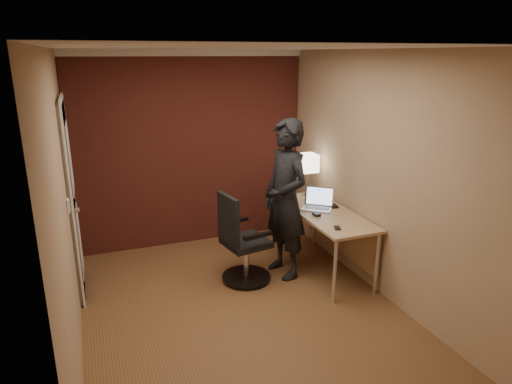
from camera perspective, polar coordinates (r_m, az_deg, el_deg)
room at (r=5.50m, az=-9.84°, el=5.31°), size 4.00×4.00×4.00m
desk at (r=5.32m, az=9.19°, el=-3.64°), size 0.60×1.50×0.73m
desk_lamp at (r=5.69m, az=6.46°, el=3.57°), size 0.22×0.22×0.54m
laptop at (r=5.35m, az=7.75°, el=-1.31°), size 0.42×0.41×0.23m
mouse at (r=5.10m, az=7.56°, el=-2.78°), size 0.06×0.10×0.03m
phone at (r=4.77m, az=10.13°, el=-4.45°), size 0.10×0.13×0.01m
wallet at (r=5.41m, az=9.65°, el=-1.76°), size 0.11×0.12×0.02m
office_chair at (r=5.03m, az=-1.89°, el=-6.58°), size 0.55×0.61×1.01m
person at (r=5.07m, az=3.72°, el=-0.96°), size 0.54×0.72×1.80m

